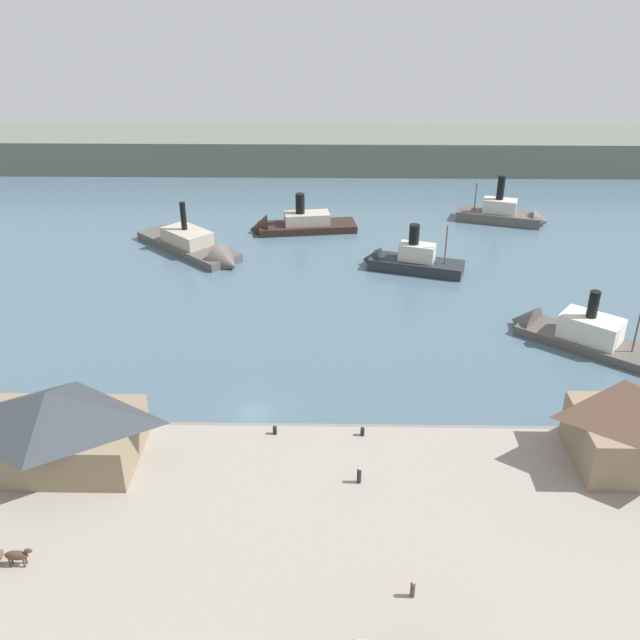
% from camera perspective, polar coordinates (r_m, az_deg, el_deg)
% --- Properties ---
extents(ground_plane, '(320.00, 320.00, 0.00)m').
position_cam_1_polar(ground_plane, '(81.60, -5.47, -7.61)').
color(ground_plane, '#476070').
extents(quay_promenade, '(110.00, 36.00, 1.20)m').
position_cam_1_polar(quay_promenade, '(64.52, -7.61, -18.39)').
color(quay_promenade, gray).
rests_on(quay_promenade, ground).
extents(seawall_edge, '(110.00, 0.80, 1.00)m').
position_cam_1_polar(seawall_edge, '(78.40, -5.76, -8.81)').
color(seawall_edge, slate).
rests_on(seawall_edge, ground).
extents(ferry_shed_central_terminal, '(16.83, 10.70, 8.04)m').
position_cam_1_polar(ferry_shed_central_terminal, '(75.19, -20.99, -8.05)').
color(ferry_shed_central_terminal, '#847056').
rests_on(ferry_shed_central_terminal, quay_promenade).
extents(pedestrian_standing_center, '(0.44, 0.44, 1.77)m').
position_cam_1_polar(pedestrian_standing_center, '(69.54, 3.20, -12.56)').
color(pedestrian_standing_center, '#232328').
rests_on(pedestrian_standing_center, quay_promenade).
extents(pedestrian_walking_east, '(0.40, 0.40, 1.62)m').
position_cam_1_polar(pedestrian_walking_east, '(60.06, 7.56, -20.95)').
color(pedestrian_walking_east, '#4C3D33').
rests_on(pedestrian_walking_east, quay_promenade).
extents(mooring_post_center_west, '(0.44, 0.44, 0.90)m').
position_cam_1_polar(mooring_post_center_west, '(75.78, 3.48, -9.08)').
color(mooring_post_center_west, black).
rests_on(mooring_post_center_west, quay_promenade).
extents(mooring_post_east, '(0.44, 0.44, 0.90)m').
position_cam_1_polar(mooring_post_east, '(75.99, -3.70, -8.97)').
color(mooring_post_east, black).
rests_on(mooring_post_east, quay_promenade).
extents(ferry_approaching_west, '(22.26, 21.66, 11.11)m').
position_cam_1_polar(ferry_approaching_west, '(125.63, -9.81, 5.75)').
color(ferry_approaching_west, '#514C47').
rests_on(ferry_approaching_west, ground).
extents(ferry_outer_harbor, '(19.70, 17.10, 10.25)m').
position_cam_1_polar(ferry_outer_harbor, '(101.17, 19.71, -0.91)').
color(ferry_outer_harbor, '#514C47').
rests_on(ferry_outer_harbor, ground).
extents(ferry_moored_west, '(18.31, 9.91, 10.73)m').
position_cam_1_polar(ferry_moored_west, '(144.81, 15.06, 8.29)').
color(ferry_moored_west, '#514C47').
rests_on(ferry_moored_west, ground).
extents(ferry_mid_harbor, '(17.63, 9.49, 9.83)m').
position_cam_1_polar(ferry_mid_harbor, '(118.65, 7.05, 4.83)').
color(ferry_mid_harbor, '#23282D').
rests_on(ferry_mid_harbor, ground).
extents(ferry_approaching_east, '(20.96, 8.68, 9.41)m').
position_cam_1_polar(ferry_approaching_east, '(135.45, -2.23, 7.74)').
color(ferry_approaching_east, black).
rests_on(ferry_approaching_east, ground).
extents(far_headland, '(180.00, 24.00, 8.00)m').
position_cam_1_polar(far_headland, '(181.72, -1.87, 13.74)').
color(far_headland, '#60665B').
rests_on(far_headland, ground).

